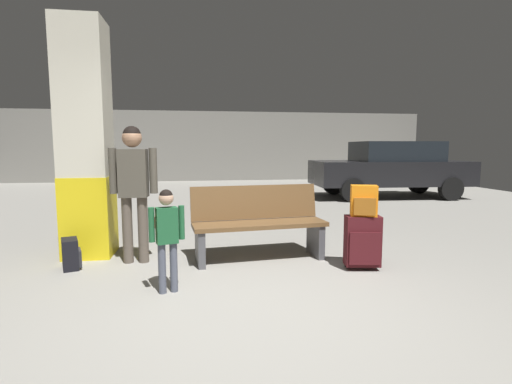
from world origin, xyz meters
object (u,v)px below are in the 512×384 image
object	(u,v)px
structural_pillar	(86,142)
child	(167,230)
bench	(258,223)
suitcase	(363,241)
parked_car_side	(391,168)
backpack_bright	(364,201)
adult	(133,179)
backpack_dark_floor	(71,254)

from	to	relation	value
structural_pillar	child	bearing A→B (deg)	-53.69
bench	suitcase	xyz separation A→B (m)	(1.08, -0.59, -0.12)
bench	parked_car_side	xyz separation A→B (m)	(4.46, 5.26, 0.36)
suitcase	backpack_bright	distance (m)	0.45
bench	child	distance (m)	1.41
child	parked_car_side	xyz separation A→B (m)	(5.47, 6.23, 0.21)
bench	child	xyz separation A→B (m)	(-1.01, -0.97, 0.16)
bench	parked_car_side	size ratio (longest dim) A/B	0.39
child	adult	world-z (taller)	adult
child	parked_car_side	size ratio (longest dim) A/B	0.23
structural_pillar	adult	bearing A→B (deg)	-34.24
child	bench	bearing A→B (deg)	43.88
adult	backpack_dark_floor	bearing A→B (deg)	-168.16
structural_pillar	backpack_bright	bearing A→B (deg)	-18.72
backpack_dark_floor	parked_car_side	xyz separation A→B (m)	(6.60, 5.35, 0.64)
suitcase	child	world-z (taller)	child
child	parked_car_side	distance (m)	8.30
backpack_bright	backpack_dark_floor	xyz separation A→B (m)	(-3.22, 0.50, -0.60)
child	adult	xyz separation A→B (m)	(-0.45, 1.03, 0.39)
structural_pillar	backpack_dark_floor	xyz separation A→B (m)	(-0.06, -0.57, -1.26)
suitcase	backpack_bright	world-z (taller)	backpack_bright
bench	child	size ratio (longest dim) A/B	1.69
bench	backpack_bright	world-z (taller)	backpack_bright
adult	backpack_dark_floor	size ratio (longest dim) A/B	4.71
bench	parked_car_side	distance (m)	6.91
backpack_dark_floor	parked_car_side	distance (m)	8.52
suitcase	structural_pillar	bearing A→B (deg)	161.29
bench	backpack_dark_floor	bearing A→B (deg)	-177.72
adult	bench	bearing A→B (deg)	-2.28
suitcase	backpack_dark_floor	world-z (taller)	suitcase
child	backpack_dark_floor	bearing A→B (deg)	141.91
suitcase	adult	size ratio (longest dim) A/B	0.38
structural_pillar	backpack_dark_floor	bearing A→B (deg)	-96.52
bench	suitcase	bearing A→B (deg)	-28.64
backpack_bright	backpack_dark_floor	size ratio (longest dim) A/B	1.00
backpack_bright	bench	bearing A→B (deg)	151.33
suitcase	parked_car_side	bearing A→B (deg)	59.98
backpack_bright	backpack_dark_floor	world-z (taller)	backpack_bright
structural_pillar	parked_car_side	size ratio (longest dim) A/B	0.69
backpack_bright	adult	xyz separation A→B (m)	(-2.54, 0.65, 0.22)
backpack_dark_floor	adult	bearing A→B (deg)	11.84
adult	structural_pillar	bearing A→B (deg)	145.76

